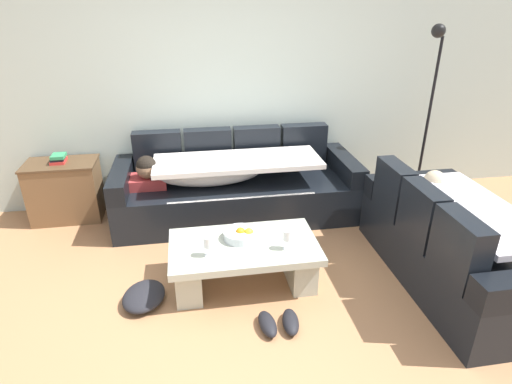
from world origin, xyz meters
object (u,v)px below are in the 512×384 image
coffee_table (244,258)px  side_cabinet (66,191)px  couch_along_wall (233,187)px  crumpled_garment (144,296)px  couch_near_window (455,244)px  wine_glass_near_left (208,243)px  floor_lamp (429,105)px  book_stack_on_cabinet (58,159)px  wine_glass_near_right (287,236)px  fruit_bowl (241,234)px  pair_of_shoes (279,323)px

coffee_table → side_cabinet: size_ratio=1.67×
couch_along_wall → crumpled_garment: (-0.87, -1.36, -0.27)m
couch_near_window → wine_glass_near_left: couch_near_window is taller
couch_near_window → couch_along_wall: bearing=49.3°
wine_glass_near_left → floor_lamp: bearing=29.8°
coffee_table → book_stack_on_cabinet: 2.30m
wine_glass_near_right → side_cabinet: (-2.04, 1.58, -0.17)m
wine_glass_near_left → crumpled_garment: wine_glass_near_left is taller
couch_along_wall → fruit_bowl: 1.15m
book_stack_on_cabinet → floor_lamp: (3.95, -0.14, 0.43)m
couch_along_wall → pair_of_shoes: bearing=-86.1°
wine_glass_near_right → wine_glass_near_left: bearing=179.7°
couch_near_window → coffee_table: couch_near_window is taller
side_cabinet → pair_of_shoes: (1.89, -2.03, -0.28)m
floor_lamp → crumpled_garment: floor_lamp is taller
fruit_bowl → wine_glass_near_right: size_ratio=1.69×
fruit_bowl → pair_of_shoes: fruit_bowl is taller
couch_along_wall → pair_of_shoes: (0.12, -1.81, -0.28)m
couch_along_wall → coffee_table: (-0.05, -1.23, -0.09)m
couch_along_wall → wine_glass_near_left: couch_along_wall is taller
couch_along_wall → fruit_bowl: bearing=-93.0°
couch_near_window → side_cabinet: size_ratio=2.54×
couch_near_window → floor_lamp: floor_lamp is taller
wine_glass_near_right → couch_near_window: bearing=-3.8°
side_cabinet → book_stack_on_cabinet: (-0.01, 0.00, 0.36)m
coffee_table → wine_glass_near_right: 0.44m
couch_along_wall → coffee_table: 1.23m
coffee_table → wine_glass_near_right: wine_glass_near_right is taller
fruit_bowl → crumpled_garment: 0.91m
wine_glass_near_left → floor_lamp: size_ratio=0.09×
floor_lamp → couch_along_wall: bearing=-177.6°
wine_glass_near_left → wine_glass_near_right: size_ratio=1.00×
couch_along_wall → side_cabinet: couch_along_wall is taller
crumpled_garment → wine_glass_near_right: bearing=-0.2°
couch_along_wall → crumpled_garment: couch_along_wall is taller
wine_glass_near_left → coffee_table: bearing=23.5°
pair_of_shoes → fruit_bowl: bearing=105.5°
crumpled_garment → book_stack_on_cabinet: bearing=119.7°
pair_of_shoes → crumpled_garment: size_ratio=0.80×
couch_along_wall → wine_glass_near_left: 1.41m
couch_along_wall → wine_glass_near_right: couch_along_wall is taller
fruit_bowl → book_stack_on_cabinet: bearing=141.2°
floor_lamp → couch_near_window: bearing=-107.9°
coffee_table → book_stack_on_cabinet: book_stack_on_cabinet is taller
wine_glass_near_left → pair_of_shoes: size_ratio=0.52×
pair_of_shoes → wine_glass_near_left: bearing=135.9°
wine_glass_near_right → side_cabinet: size_ratio=0.23×
coffee_table → wine_glass_near_left: wine_glass_near_left is taller
crumpled_garment → side_cabinet: bearing=119.6°
wine_glass_near_left → side_cabinet: 2.13m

